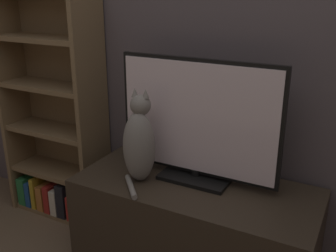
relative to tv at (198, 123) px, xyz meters
The scene contains 5 objects.
wall_back 0.51m from the tv, 84.04° to the left, with size 4.80×0.05×2.60m.
tv_stand 0.58m from the tv, 69.99° to the right, with size 1.24×0.55×0.54m.
tv is the anchor object (origin of this frame).
cat 0.31m from the tv, 149.25° to the right, with size 0.19×0.29×0.48m.
bookshelf 1.08m from the tv, behind, with size 0.69×0.28×1.51m.
Camera 1 is at (0.72, -0.73, 1.50)m, focal length 42.00 mm.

